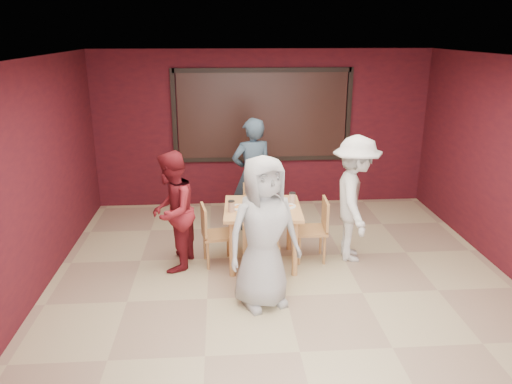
{
  "coord_description": "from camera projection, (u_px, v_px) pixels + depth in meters",
  "views": [
    {
      "loc": [
        -0.75,
        -5.37,
        3.11
      ],
      "look_at": [
        -0.3,
        0.97,
        1.03
      ],
      "focal_mm": 35.0,
      "sensor_mm": 36.0,
      "label": 1
    }
  ],
  "objects": [
    {
      "name": "chair_right",
      "position": [
        316.0,
        226.0,
        6.95
      ],
      "size": [
        0.45,
        0.45,
        0.89
      ],
      "color": "#A37E3F",
      "rests_on": "floor"
    },
    {
      "name": "window_blinds",
      "position": [
        263.0,
        116.0,
        8.87
      ],
      "size": [
        3.0,
        0.02,
        1.5
      ],
      "primitive_type": "cube",
      "color": "black"
    },
    {
      "name": "diner_front",
      "position": [
        263.0,
        233.0,
        5.68
      ],
      "size": [
        1.03,
        0.85,
        1.81
      ],
      "primitive_type": "imported",
      "rotation": [
        0.0,
        0.0,
        0.37
      ],
      "color": "#A5A5A5",
      "rests_on": "floor"
    },
    {
      "name": "floor",
      "position": [
        286.0,
        296.0,
        6.11
      ],
      "size": [
        7.0,
        7.0,
        0.0
      ],
      "primitive_type": "plane",
      "color": "tan",
      "rests_on": "ground"
    },
    {
      "name": "diner_back",
      "position": [
        252.0,
        175.0,
        7.92
      ],
      "size": [
        0.76,
        0.59,
        1.82
      ],
      "primitive_type": "imported",
      "rotation": [
        0.0,
        0.0,
        3.4
      ],
      "color": "#2F4355",
      "rests_on": "floor"
    },
    {
      "name": "chair_left",
      "position": [
        213.0,
        231.0,
        6.82
      ],
      "size": [
        0.47,
        0.47,
        0.85
      ],
      "color": "#A37E3F",
      "rests_on": "floor"
    },
    {
      "name": "diner_right",
      "position": [
        355.0,
        199.0,
        6.88
      ],
      "size": [
        0.81,
        1.22,
        1.77
      ],
      "primitive_type": "imported",
      "rotation": [
        0.0,
        0.0,
        1.43
      ],
      "color": "silver",
      "rests_on": "floor"
    },
    {
      "name": "chair_back",
      "position": [
        258.0,
        208.0,
        7.68
      ],
      "size": [
        0.45,
        0.45,
        0.87
      ],
      "color": "#A37E3F",
      "rests_on": "floor"
    },
    {
      "name": "dining_table",
      "position": [
        262.0,
        214.0,
        6.8
      ],
      "size": [
        1.08,
        1.08,
        0.97
      ],
      "color": "tan",
      "rests_on": "floor"
    },
    {
      "name": "diner_left",
      "position": [
        172.0,
        212.0,
        6.61
      ],
      "size": [
        0.75,
        0.89,
        1.62
      ],
      "primitive_type": "imported",
      "rotation": [
        0.0,
        0.0,
        -1.76
      ],
      "color": "maroon",
      "rests_on": "floor"
    },
    {
      "name": "chair_front",
      "position": [
        262.0,
        251.0,
        6.14
      ],
      "size": [
        0.5,
        0.5,
        0.9
      ],
      "color": "#A37E3F",
      "rests_on": "floor"
    }
  ]
}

